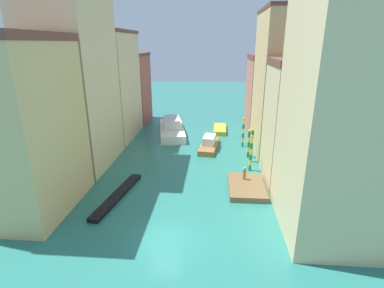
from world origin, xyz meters
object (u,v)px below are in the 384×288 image
mooring_pole_2 (249,143)px  waterfront_dock (247,187)px  mooring_pole_1 (252,145)px  mooring_pole_0 (251,153)px  motorboat_0 (220,129)px  gondola_black (118,195)px  person_on_dock (244,174)px  mooring_pole_3 (243,132)px  vaporetto_white (172,128)px  motorboat_1 (209,144)px

mooring_pole_2 → waterfront_dock: bearing=-96.6°
waterfront_dock → mooring_pole_1: (1.29, 7.85, 2.01)m
mooring_pole_0 → motorboat_0: bearing=101.6°
gondola_black → person_on_dock: bearing=17.0°
mooring_pole_2 → mooring_pole_3: 4.27m
mooring_pole_3 → vaporetto_white: bearing=154.5°
mooring_pole_1 → motorboat_1: 7.44m
person_on_dock → mooring_pole_2: bearing=81.3°
mooring_pole_0 → mooring_pole_3: bearing=91.0°
motorboat_1 → vaporetto_white: bearing=134.1°
mooring_pole_0 → mooring_pole_3: (-0.16, 8.80, -0.00)m
mooring_pole_1 → mooring_pole_2: bearing=96.6°
mooring_pole_1 → motorboat_0: bearing=105.6°
mooring_pole_2 → mooring_pole_3: size_ratio=0.86×
mooring_pole_2 → mooring_pole_3: (-0.39, 4.24, 0.32)m
mooring_pole_1 → mooring_pole_3: 5.94m
gondola_black → waterfront_dock: bearing=11.8°
person_on_dock → mooring_pole_3: mooring_pole_3 is taller
mooring_pole_3 → motorboat_1: size_ratio=0.61×
mooring_pole_1 → gondola_black: bearing=-143.8°
person_on_dock → mooring_pole_3: (0.88, 12.53, 1.08)m
mooring_pole_0 → mooring_pole_1: bearing=81.5°
waterfront_dock → vaporetto_white: bearing=119.3°
motorboat_0 → mooring_pole_3: bearing=-67.5°
gondola_black → mooring_pole_0: bearing=28.8°
person_on_dock → motorboat_1: person_on_dock is taller
person_on_dock → vaporetto_white: size_ratio=0.12×
mooring_pole_3 → motorboat_1: mooring_pole_3 is taller
vaporetto_white → motorboat_1: size_ratio=1.65×
mooring_pole_2 → motorboat_0: size_ratio=0.64×
motorboat_1 → mooring_pole_0: bearing=-55.8°
waterfront_dock → gondola_black: waterfront_dock is taller
gondola_black → motorboat_0: 26.67m
mooring_pole_2 → mooring_pole_3: bearing=95.3°
mooring_pole_1 → motorboat_1: (-5.57, 4.67, -1.60)m
vaporetto_white → waterfront_dock: bearing=-60.7°
motorboat_1 → mooring_pole_1: bearing=-40.0°
gondola_black → motorboat_1: size_ratio=1.29×
vaporetto_white → mooring_pole_2: bearing=-39.3°
mooring_pole_3 → motorboat_1: bearing=-166.0°
gondola_black → motorboat_1: (8.89, 15.26, 0.50)m
person_on_dock → vaporetto_white: vaporetto_white is taller
waterfront_dock → mooring_pole_2: 9.74m
mooring_pole_1 → motorboat_1: size_ratio=0.61×
mooring_pole_1 → gondola_black: size_ratio=0.47×
person_on_dock → waterfront_dock: bearing=-81.9°
mooring_pole_3 → waterfront_dock: bearing=-92.9°
waterfront_dock → mooring_pole_1: size_ratio=1.32×
mooring_pole_1 → motorboat_0: 14.56m
gondola_black → motorboat_0: bearing=66.7°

